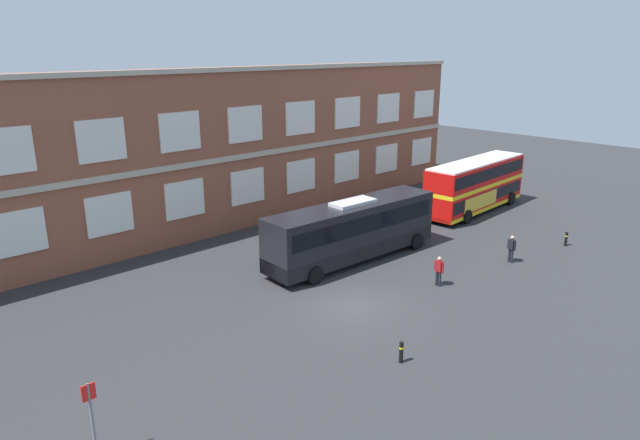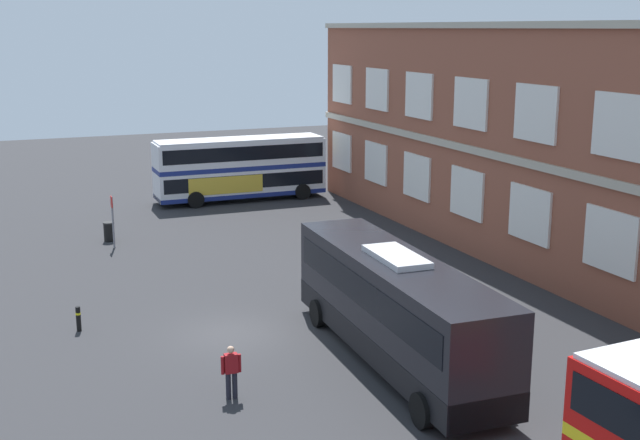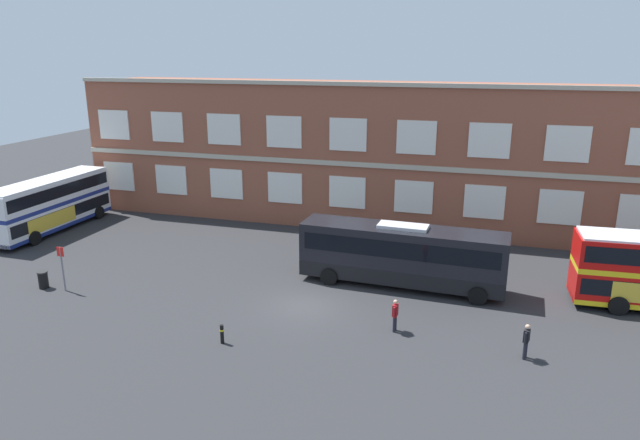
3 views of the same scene
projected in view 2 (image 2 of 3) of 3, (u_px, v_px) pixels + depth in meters
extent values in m
plane|color=#2B2B2D|center=(283.00, 326.00, 31.21)|extent=(120.00, 120.00, 0.00)
cube|color=#B2A893|center=(571.00, 174.00, 33.22)|extent=(50.54, 0.16, 0.36)
cube|color=#B2A893|center=(582.00, 24.00, 31.89)|extent=(50.54, 0.28, 0.30)
cube|color=silver|center=(342.00, 152.00, 54.19)|extent=(2.83, 0.12, 2.42)
cube|color=silver|center=(376.00, 163.00, 49.64)|extent=(2.83, 0.12, 2.42)
cube|color=silver|center=(417.00, 177.00, 45.10)|extent=(2.83, 0.12, 2.42)
cube|color=silver|center=(467.00, 193.00, 40.55)|extent=(2.83, 0.12, 2.42)
cube|color=silver|center=(530.00, 214.00, 36.01)|extent=(2.83, 0.12, 2.42)
cube|color=silver|center=(611.00, 241.00, 31.46)|extent=(2.83, 0.12, 2.42)
cube|color=silver|center=(342.00, 84.00, 53.18)|extent=(2.83, 0.12, 2.42)
cube|color=silver|center=(377.00, 89.00, 48.64)|extent=(2.83, 0.12, 2.42)
cube|color=silver|center=(419.00, 96.00, 44.09)|extent=(2.83, 0.12, 2.42)
cube|color=silver|center=(471.00, 103.00, 39.55)|extent=(2.83, 0.12, 2.42)
cube|color=silver|center=(536.00, 113.00, 35.00)|extent=(2.83, 0.12, 2.42)
cube|color=silver|center=(620.00, 126.00, 30.45)|extent=(2.83, 0.12, 2.42)
cube|color=silver|center=(240.00, 182.00, 53.76)|extent=(2.69, 11.03, 1.75)
cube|color=black|center=(240.00, 178.00, 53.72)|extent=(2.72, 10.59, 0.90)
cube|color=navy|center=(240.00, 166.00, 53.53)|extent=(2.69, 11.03, 0.30)
cube|color=silver|center=(240.00, 152.00, 53.32)|extent=(2.69, 11.03, 1.55)
cube|color=black|center=(240.00, 151.00, 53.30)|extent=(2.72, 10.59, 0.90)
cube|color=navy|center=(241.00, 193.00, 53.93)|extent=(2.71, 11.03, 0.28)
cube|color=silver|center=(240.00, 139.00, 53.13)|extent=(2.58, 10.81, 0.12)
cube|color=gold|center=(226.00, 185.00, 52.10)|extent=(0.09, 4.84, 1.10)
cube|color=yellow|center=(318.00, 141.00, 55.20)|extent=(1.66, 0.08, 0.40)
cylinder|color=black|center=(302.00, 192.00, 54.17)|extent=(0.33, 1.04, 1.04)
cylinder|color=black|center=(289.00, 185.00, 56.47)|extent=(0.33, 1.04, 1.04)
cylinder|color=black|center=(196.00, 200.00, 51.58)|extent=(0.33, 1.04, 1.04)
cylinder|color=black|center=(187.00, 192.00, 53.88)|extent=(0.33, 1.04, 1.04)
cube|color=black|center=(395.00, 305.00, 27.48)|extent=(12.10, 3.06, 3.20)
cube|color=black|center=(396.00, 287.00, 27.34)|extent=(11.38, 3.07, 1.00)
cube|color=black|center=(395.00, 338.00, 27.75)|extent=(12.10, 3.08, 0.90)
cube|color=silver|center=(396.00, 256.00, 27.10)|extent=(2.93, 1.40, 0.20)
cylinder|color=black|center=(422.00, 410.00, 23.23)|extent=(1.05, 0.36, 1.04)
cylinder|color=black|center=(500.00, 397.00, 24.08)|extent=(1.05, 0.36, 1.04)
cylinder|color=black|center=(318.00, 313.00, 31.13)|extent=(1.05, 0.36, 1.04)
cylinder|color=black|center=(379.00, 305.00, 31.98)|extent=(1.05, 0.36, 1.04)
cylinder|color=black|center=(228.00, 386.00, 25.02)|extent=(0.17, 0.17, 0.85)
cylinder|color=black|center=(235.00, 385.00, 25.09)|extent=(0.17, 0.17, 0.85)
cube|color=maroon|center=(231.00, 363.00, 24.89)|extent=(0.26, 0.41, 0.60)
cylinder|color=maroon|center=(223.00, 365.00, 24.81)|extent=(0.11, 0.11, 0.57)
cylinder|color=maroon|center=(239.00, 363.00, 24.99)|extent=(0.11, 0.11, 0.57)
sphere|color=tan|center=(231.00, 350.00, 24.79)|extent=(0.22, 0.22, 0.22)
cylinder|color=slate|center=(113.00, 222.00, 42.03)|extent=(0.10, 0.10, 2.70)
cube|color=red|center=(111.00, 202.00, 41.78)|extent=(0.44, 0.04, 0.56)
cylinder|color=black|center=(109.00, 232.00, 43.56)|extent=(0.56, 0.56, 0.95)
cylinder|color=black|center=(109.00, 223.00, 43.44)|extent=(0.60, 0.60, 0.08)
cylinder|color=black|center=(78.00, 319.00, 30.63)|extent=(0.18, 0.18, 0.95)
cylinder|color=yellow|center=(78.00, 314.00, 30.59)|extent=(0.19, 0.19, 0.08)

